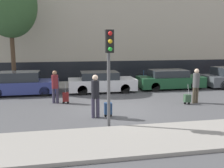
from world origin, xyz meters
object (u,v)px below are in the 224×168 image
at_px(parked_car_2, 170,80).
at_px(trolley_left, 66,97).
at_px(trolley_center, 108,108).
at_px(bare_tree_near_crossing, 10,5).
at_px(pedestrian_center, 95,93).
at_px(traffic_light, 109,59).
at_px(pedestrian_left, 55,85).
at_px(pedestrian_right, 196,84).
at_px(parked_car_0, 22,84).
at_px(parked_car_1, 101,82).
at_px(parked_bicycle, 146,78).
at_px(trolley_right, 187,98).

height_order(parked_car_2, trolley_left, parked_car_2).
bearing_deg(trolley_center, parked_car_2, 46.74).
relative_size(trolley_center, bare_tree_near_crossing, 0.15).
bearing_deg(pedestrian_center, trolley_center, 179.94).
bearing_deg(traffic_light, pedestrian_left, 115.90).
xyz_separation_m(pedestrian_right, bare_tree_near_crossing, (-10.03, 5.80, 4.48)).
xyz_separation_m(parked_car_0, trolley_center, (4.35, -5.44, -0.29)).
relative_size(parked_car_1, trolley_center, 3.70).
relative_size(parked_car_1, traffic_light, 1.18).
bearing_deg(trolley_center, pedestrian_left, 128.78).
distance_m(trolley_center, parked_bicycle, 8.68).
distance_m(trolley_left, pedestrian_center, 3.07).
xyz_separation_m(pedestrian_center, trolley_center, (0.55, 0.04, -0.69)).
distance_m(pedestrian_center, trolley_right, 5.18).
xyz_separation_m(trolley_left, trolley_right, (6.16, -1.31, -0.04)).
distance_m(parked_car_1, parked_car_2, 4.76).
height_order(parked_car_2, bare_tree_near_crossing, bare_tree_near_crossing).
relative_size(parked_car_1, pedestrian_center, 2.32).
bearing_deg(parked_bicycle, pedestrian_right, -83.48).
bearing_deg(trolley_center, traffic_light, -98.17).
relative_size(parked_car_1, trolley_right, 4.06).
relative_size(parked_car_1, bare_tree_near_crossing, 0.57).
height_order(trolley_center, bare_tree_near_crossing, bare_tree_near_crossing).
relative_size(parked_car_2, parked_bicycle, 2.51).
distance_m(trolley_left, trolley_center, 3.22).
distance_m(trolley_left, bare_tree_near_crossing, 7.70).
xyz_separation_m(parked_car_1, bare_tree_near_crossing, (-5.63, 1.90, 4.90)).
bearing_deg(parked_car_1, pedestrian_left, -137.68).
bearing_deg(parked_car_0, trolley_center, -51.36).
height_order(parked_bicycle, bare_tree_near_crossing, bare_tree_near_crossing).
xyz_separation_m(pedestrian_right, trolley_right, (-0.53, -0.15, -0.73)).
bearing_deg(bare_tree_near_crossing, parked_car_0, -67.83).
distance_m(parked_car_1, bare_tree_near_crossing, 7.70).
bearing_deg(trolley_center, pedestrian_center, -176.05).
xyz_separation_m(trolley_left, trolley_center, (1.78, -2.68, 0.01)).
bearing_deg(bare_tree_near_crossing, traffic_light, -60.75).
xyz_separation_m(pedestrian_center, traffic_light, (0.34, -1.41, 1.52)).
bearing_deg(traffic_light, trolley_right, 31.53).
xyz_separation_m(traffic_light, parked_bicycle, (4.43, 9.03, -2.09)).
bearing_deg(traffic_light, parked_car_0, 121.04).
bearing_deg(trolley_center, parked_car_1, 84.58).
height_order(pedestrian_left, trolley_right, pedestrian_left).
xyz_separation_m(trolley_center, traffic_light, (-0.21, -1.44, 2.21)).
relative_size(trolley_left, pedestrian_right, 0.62).
bearing_deg(pedestrian_center, bare_tree_near_crossing, -62.18).
bearing_deg(parked_car_0, traffic_light, -58.96).
distance_m(trolley_right, parked_bicycle, 6.21).
bearing_deg(trolley_left, parked_car_0, 133.04).
distance_m(parked_car_1, pedestrian_right, 5.90).
bearing_deg(parked_bicycle, bare_tree_near_crossing, -178.39).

